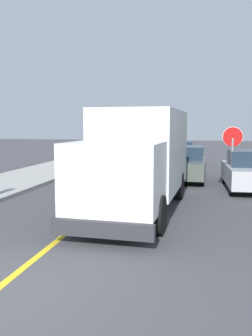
% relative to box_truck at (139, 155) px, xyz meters
% --- Properties ---
extents(centre_line_yellow, '(0.16, 56.00, 0.01)m').
position_rel_box_truck_xyz_m(centre_line_yellow, '(-1.34, 3.20, -1.76)').
color(centre_line_yellow, gold).
rests_on(centre_line_yellow, ground).
extents(box_truck, '(2.74, 7.29, 3.20)m').
position_rel_box_truck_xyz_m(box_truck, '(0.00, 0.00, 0.00)').
color(box_truck, silver).
rests_on(box_truck, ground).
extents(parked_car_near, '(1.89, 4.44, 1.67)m').
position_rel_box_truck_xyz_m(parked_car_near, '(1.22, 6.68, -0.97)').
color(parked_car_near, '#4C564C').
rests_on(parked_car_near, ground).
extents(parked_car_mid, '(1.94, 4.46, 1.67)m').
position_rel_box_truck_xyz_m(parked_car_mid, '(0.55, 12.31, -0.97)').
color(parked_car_mid, '#B7B7BC').
rests_on(parked_car_mid, ground).
extents(parked_van_across, '(1.97, 4.47, 1.67)m').
position_rel_box_truck_xyz_m(parked_van_across, '(3.86, 4.52, -0.97)').
color(parked_van_across, '#B7B7BC').
rests_on(parked_van_across, ground).
extents(stop_sign, '(0.80, 0.10, 2.65)m').
position_rel_box_truck_xyz_m(stop_sign, '(3.13, 3.63, 0.09)').
color(stop_sign, gray).
rests_on(stop_sign, ground).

